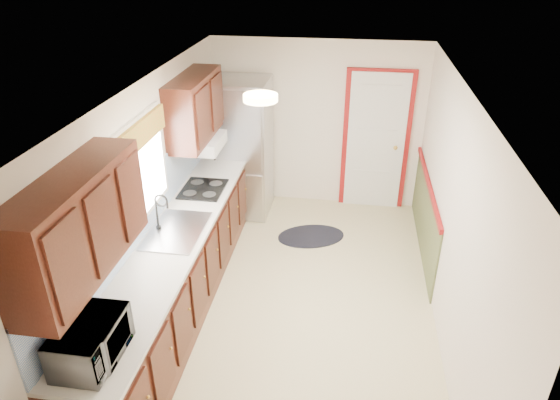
% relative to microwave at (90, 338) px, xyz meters
% --- Properties ---
extents(room_shell, '(3.20, 5.20, 2.52)m').
position_rel_microwave_xyz_m(room_shell, '(1.20, 1.95, 0.07)').
color(room_shell, beige).
rests_on(room_shell, ground).
extents(kitchen_run, '(0.63, 4.00, 2.20)m').
position_rel_microwave_xyz_m(kitchen_run, '(-0.04, 1.66, -0.32)').
color(kitchen_run, '#37140C').
rests_on(kitchen_run, ground).
extents(back_wall_trim, '(1.12, 2.30, 2.08)m').
position_rel_microwave_xyz_m(back_wall_trim, '(2.19, 4.16, -0.24)').
color(back_wall_trim, maroon).
rests_on(back_wall_trim, ground).
extents(ceiling_fixture, '(0.30, 0.30, 0.06)m').
position_rel_microwave_xyz_m(ceiling_fixture, '(0.90, 1.75, 1.23)').
color(ceiling_fixture, '#FFD88C').
rests_on(ceiling_fixture, room_shell).
extents(microwave, '(0.31, 0.56, 0.38)m').
position_rel_microwave_xyz_m(microwave, '(0.00, 0.00, 0.00)').
color(microwave, white).
rests_on(microwave, kitchen_run).
extents(refrigerator, '(0.81, 0.81, 1.93)m').
position_rel_microwave_xyz_m(refrigerator, '(0.18, 4.00, -0.16)').
color(refrigerator, '#B7B7BC').
rests_on(refrigerator, ground).
extents(rug, '(1.04, 0.84, 0.01)m').
position_rel_microwave_xyz_m(rug, '(1.25, 3.35, -1.12)').
color(rug, black).
rests_on(rug, ground).
extents(cooktop, '(0.49, 0.58, 0.02)m').
position_rel_microwave_xyz_m(cooktop, '(0.01, 2.70, -0.18)').
color(cooktop, black).
rests_on(cooktop, kitchen_run).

